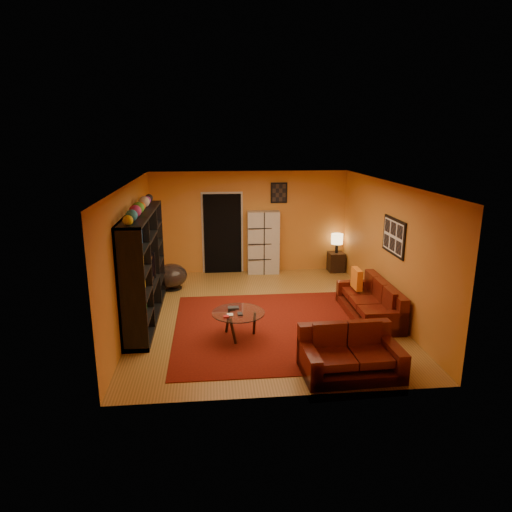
{
  "coord_description": "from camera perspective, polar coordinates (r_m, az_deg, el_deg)",
  "views": [
    {
      "loc": [
        -0.98,
        -8.48,
        3.47
      ],
      "look_at": [
        -0.12,
        0.1,
        1.18
      ],
      "focal_mm": 32.0,
      "sensor_mm": 36.0,
      "label": 1
    }
  ],
  "objects": [
    {
      "name": "wall_art_back",
      "position": [
        11.68,
        2.89,
        7.9
      ],
      "size": [
        0.42,
        0.03,
        0.52
      ],
      "primitive_type": "cube",
      "color": "black",
      "rests_on": "wall_back"
    },
    {
      "name": "coffee_table",
      "position": [
        8.05,
        -2.22,
        -7.36
      ],
      "size": [
        0.93,
        0.93,
        0.46
      ],
      "rotation": [
        0.0,
        0.0,
        0.13
      ],
      "color": "silver",
      "rests_on": "floor"
    },
    {
      "name": "entertainment_unit",
      "position": [
        8.92,
        -13.83,
        -1.3
      ],
      "size": [
        0.45,
        3.0,
        2.1
      ],
      "primitive_type": "cube",
      "color": "black",
      "rests_on": "floor"
    },
    {
      "name": "wall_right",
      "position": [
        9.42,
        16.15,
        0.98
      ],
      "size": [
        0.0,
        6.0,
        6.0
      ],
      "primitive_type": "plane",
      "rotation": [
        1.57,
        0.0,
        -1.57
      ],
      "color": "orange",
      "rests_on": "floor"
    },
    {
      "name": "bowl_chair",
      "position": [
        10.73,
        -10.53,
        -2.45
      ],
      "size": [
        0.73,
        0.73,
        0.59
      ],
      "color": "black",
      "rests_on": "floor"
    },
    {
      "name": "wall_back",
      "position": [
        11.73,
        -0.81,
        4.23
      ],
      "size": [
        6.0,
        0.0,
        6.0
      ],
      "primitive_type": "plane",
      "rotation": [
        1.57,
        0.0,
        0.0
      ],
      "color": "orange",
      "rests_on": "floor"
    },
    {
      "name": "wall_left",
      "position": [
        8.89,
        -15.37,
        0.21
      ],
      "size": [
        0.0,
        6.0,
        6.0
      ],
      "primitive_type": "plane",
      "rotation": [
        1.57,
        0.0,
        1.57
      ],
      "color": "orange",
      "rests_on": "floor"
    },
    {
      "name": "side_table",
      "position": [
        12.12,
        9.97,
        -0.73
      ],
      "size": [
        0.41,
        0.41,
        0.5
      ],
      "primitive_type": "cube",
      "rotation": [
        0.0,
        0.0,
        0.01
      ],
      "color": "black",
      "rests_on": "floor"
    },
    {
      "name": "table_lamp",
      "position": [
        11.98,
        10.1,
        2.05
      ],
      "size": [
        0.3,
        0.3,
        0.5
      ],
      "color": "black",
      "rests_on": "side_table"
    },
    {
      "name": "wall_front",
      "position": [
        5.98,
        4.15,
        -6.45
      ],
      "size": [
        6.0,
        0.0,
        6.0
      ],
      "primitive_type": "plane",
      "rotation": [
        -1.57,
        0.0,
        0.0
      ],
      "color": "orange",
      "rests_on": "floor"
    },
    {
      "name": "rug",
      "position": [
        8.59,
        2.04,
        -8.91
      ],
      "size": [
        3.6,
        3.6,
        0.01
      ],
      "primitive_type": "cube",
      "color": "#561009",
      "rests_on": "floor"
    },
    {
      "name": "floor",
      "position": [
        9.22,
        0.83,
        -7.22
      ],
      "size": [
        6.0,
        6.0,
        0.0
      ],
      "primitive_type": "plane",
      "color": "olive",
      "rests_on": "ground"
    },
    {
      "name": "loveseat",
      "position": [
        7.14,
        11.56,
        -11.94
      ],
      "size": [
        1.48,
        0.92,
        0.85
      ],
      "rotation": [
        0.0,
        0.0,
        1.61
      ],
      "color": "#491009",
      "rests_on": "rug"
    },
    {
      "name": "ceiling",
      "position": [
        8.58,
        0.9,
        9.07
      ],
      "size": [
        6.0,
        6.0,
        0.0
      ],
      "primitive_type": "plane",
      "rotation": [
        3.14,
        0.0,
        0.0
      ],
      "color": "white",
      "rests_on": "wall_back"
    },
    {
      "name": "wall_art_right",
      "position": [
        9.08,
        16.86,
        2.36
      ],
      "size": [
        0.03,
        1.0,
        0.7
      ],
      "primitive_type": "cube",
      "color": "black",
      "rests_on": "wall_right"
    },
    {
      "name": "storage_cabinet",
      "position": [
        11.67,
        0.93,
        1.69
      ],
      "size": [
        0.82,
        0.4,
        1.61
      ],
      "primitive_type": "cube",
      "rotation": [
        0.0,
        0.0,
        -0.05
      ],
      "color": "#BBB7AC",
      "rests_on": "floor"
    },
    {
      "name": "throw_pillow",
      "position": [
        9.54,
        12.48,
        -2.79
      ],
      "size": [
        0.12,
        0.42,
        0.42
      ],
      "primitive_type": "cube",
      "color": "orange",
      "rests_on": "sofa"
    },
    {
      "name": "sofa",
      "position": [
        9.25,
        14.4,
        -5.71
      ],
      "size": [
        0.82,
        1.95,
        0.85
      ],
      "rotation": [
        0.0,
        0.0,
        -0.01
      ],
      "color": "#491009",
      "rests_on": "rug"
    },
    {
      "name": "tv",
      "position": [
        8.88,
        -13.54,
        -1.81
      ],
      "size": [
        0.91,
        0.12,
        0.52
      ],
      "primitive_type": "imported",
      "rotation": [
        0.0,
        0.0,
        1.57
      ],
      "color": "black",
      "rests_on": "entertainment_unit"
    },
    {
      "name": "doorway",
      "position": [
        11.7,
        -4.21,
        2.78
      ],
      "size": [
        0.95,
        0.1,
        2.04
      ],
      "primitive_type": "cube",
      "color": "black",
      "rests_on": "floor"
    }
  ]
}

